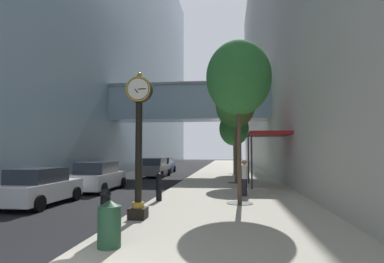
% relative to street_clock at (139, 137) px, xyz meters
% --- Properties ---
extents(ground_plane, '(110.00, 110.00, 0.00)m').
position_rel_street_clock_xyz_m(ground_plane, '(-0.57, 21.75, -2.73)').
color(ground_plane, black).
rests_on(ground_plane, ground).
extents(sidewalk_right, '(7.02, 80.00, 0.14)m').
position_rel_street_clock_xyz_m(sidewalk_right, '(2.94, 24.75, -2.66)').
color(sidewalk_right, '#ADA593').
rests_on(sidewalk_right, ground).
extents(building_block_left, '(23.75, 80.00, 35.47)m').
position_rel_street_clock_xyz_m(building_block_left, '(-12.43, 24.72, 14.93)').
color(building_block_left, '#849EB2').
rests_on(building_block_left, ground).
extents(building_block_right, '(9.00, 80.00, 32.06)m').
position_rel_street_clock_xyz_m(building_block_right, '(10.95, 24.75, 13.30)').
color(building_block_right, '#B7B2A8').
rests_on(building_block_right, ground).
extents(street_clock, '(0.84, 0.55, 4.72)m').
position_rel_street_clock_xyz_m(street_clock, '(0.00, 0.00, 0.00)').
color(street_clock, black).
rests_on(street_clock, sidewalk_right).
extents(bollard_nearest, '(0.26, 0.26, 1.20)m').
position_rel_street_clock_xyz_m(bollard_nearest, '(-0.15, -2.32, -1.96)').
color(bollard_nearest, black).
rests_on(bollard_nearest, sidewalk_right).
extents(bollard_third, '(0.26, 0.26, 1.20)m').
position_rel_street_clock_xyz_m(bollard_third, '(-0.15, 3.70, -1.96)').
color(bollard_third, black).
rests_on(bollard_third, sidewalk_right).
extents(street_tree_near, '(2.74, 2.74, 6.82)m').
position_rel_street_clock_xyz_m(street_tree_near, '(3.30, 3.43, 2.63)').
color(street_tree_near, '#333335').
rests_on(street_tree_near, sidewalk_right).
extents(street_tree_mid_near, '(2.70, 2.70, 6.84)m').
position_rel_street_clock_xyz_m(street_tree_mid_near, '(3.30, 12.06, 2.67)').
color(street_tree_mid_near, '#333335').
rests_on(street_tree_mid_near, sidewalk_right).
extents(street_tree_mid_far, '(2.80, 2.80, 5.89)m').
position_rel_street_clock_xyz_m(street_tree_mid_far, '(3.30, 20.69, 1.67)').
color(street_tree_mid_far, '#333335').
rests_on(street_tree_mid_far, sidewalk_right).
extents(trash_bin, '(0.53, 0.53, 1.05)m').
position_rel_street_clock_xyz_m(trash_bin, '(0.23, -3.02, -2.05)').
color(trash_bin, '#234C33').
rests_on(trash_bin, sidewalk_right).
extents(pedestrian_walking, '(0.46, 0.36, 1.73)m').
position_rel_street_clock_xyz_m(pedestrian_walking, '(3.59, 5.66, -1.68)').
color(pedestrian_walking, '#23232D').
rests_on(pedestrian_walking, sidewalk_right).
extents(storefront_awning, '(2.40, 3.60, 3.30)m').
position_rel_street_clock_xyz_m(storefront_awning, '(5.21, 10.07, 0.55)').
color(storefront_awning, maroon).
rests_on(storefront_awning, sidewalk_right).
extents(car_blue_near, '(1.98, 4.19, 1.60)m').
position_rel_street_clock_xyz_m(car_blue_near, '(-4.03, 23.36, -1.95)').
color(car_blue_near, navy).
rests_on(car_blue_near, ground).
extents(car_white_mid, '(2.01, 4.15, 1.58)m').
position_rel_street_clock_xyz_m(car_white_mid, '(-5.05, 2.70, -1.96)').
color(car_white_mid, silver).
rests_on(car_white_mid, ground).
extents(car_grey_far, '(2.08, 4.35, 1.68)m').
position_rel_street_clock_xyz_m(car_grey_far, '(-3.68, 17.86, -1.92)').
color(car_grey_far, slate).
rests_on(car_grey_far, ground).
extents(car_silver_trailing, '(2.17, 4.68, 1.67)m').
position_rel_street_clock_xyz_m(car_silver_trailing, '(-4.66, 7.77, -1.92)').
color(car_silver_trailing, '#B7BABF').
rests_on(car_silver_trailing, ground).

